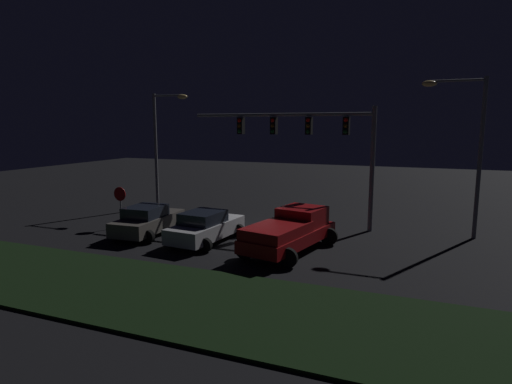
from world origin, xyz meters
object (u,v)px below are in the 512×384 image
(car_sedan_far, at_px, (206,227))
(street_lamp_left, at_px, (162,136))
(car_sedan, at_px, (148,220))
(traffic_signal_gantry, at_px, (309,135))
(stop_sign, at_px, (120,199))
(street_lamp_right, at_px, (467,137))
(pickup_truck, at_px, (291,229))

(car_sedan_far, height_order, street_lamp_left, street_lamp_left)
(car_sedan, bearing_deg, traffic_signal_gantry, -58.23)
(car_sedan, relative_size, street_lamp_left, 0.59)
(car_sedan_far, relative_size, street_lamp_left, 0.60)
(stop_sign, bearing_deg, street_lamp_right, 14.95)
(car_sedan, xyz_separation_m, stop_sign, (-2.31, 0.76, 0.82))
(car_sedan_far, relative_size, street_lamp_right, 0.58)
(pickup_truck, xyz_separation_m, car_sedan, (-7.61, 0.01, -0.26))
(traffic_signal_gantry, height_order, street_lamp_left, street_lamp_left)
(street_lamp_right, bearing_deg, stop_sign, -165.05)
(street_lamp_left, bearing_deg, car_sedan_far, -44.43)
(street_lamp_right, bearing_deg, traffic_signal_gantry, -177.21)
(car_sedan, relative_size, street_lamp_right, 0.58)
(traffic_signal_gantry, height_order, stop_sign, traffic_signal_gantry)
(stop_sign, bearing_deg, car_sedan, -18.14)
(pickup_truck, height_order, street_lamp_left, street_lamp_left)
(stop_sign, bearing_deg, car_sedan_far, -9.06)
(car_sedan, bearing_deg, pickup_truck, -93.27)
(car_sedan, height_order, traffic_signal_gantry, traffic_signal_gantry)
(pickup_truck, height_order, traffic_signal_gantry, traffic_signal_gantry)
(pickup_truck, height_order, stop_sign, stop_sign)
(car_sedan_far, distance_m, street_lamp_left, 10.23)
(street_lamp_right, bearing_deg, street_lamp_left, 176.52)
(car_sedan, relative_size, car_sedan_far, 0.99)
(traffic_signal_gantry, distance_m, stop_sign, 10.82)
(car_sedan_far, distance_m, traffic_signal_gantry, 7.60)
(pickup_truck, relative_size, car_sedan_far, 1.26)
(car_sedan_far, height_order, traffic_signal_gantry, traffic_signal_gantry)
(stop_sign, bearing_deg, pickup_truck, -4.41)
(pickup_truck, distance_m, car_sedan, 7.62)
(car_sedan_far, xyz_separation_m, stop_sign, (-5.70, 0.91, 0.82))
(street_lamp_left, xyz_separation_m, stop_sign, (1.00, -5.66, -3.26))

